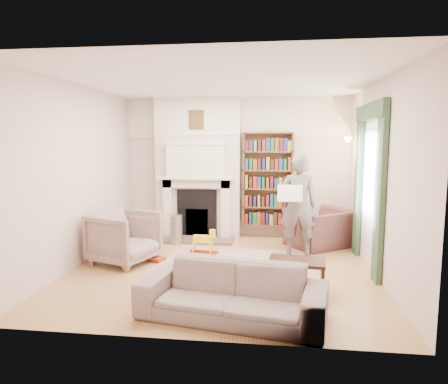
# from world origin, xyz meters

# --- Properties ---
(floor) EXTENTS (4.50, 4.50, 0.00)m
(floor) POSITION_xyz_m (0.00, 0.00, 0.00)
(floor) COLOR #9A6C3D
(floor) RESTS_ON ground
(ceiling) EXTENTS (4.50, 4.50, 0.00)m
(ceiling) POSITION_xyz_m (0.00, 0.00, 2.80)
(ceiling) COLOR white
(ceiling) RESTS_ON wall_back
(wall_back) EXTENTS (4.50, 0.00, 4.50)m
(wall_back) POSITION_xyz_m (0.00, 2.25, 1.40)
(wall_back) COLOR silver
(wall_back) RESTS_ON floor
(wall_front) EXTENTS (4.50, 0.00, 4.50)m
(wall_front) POSITION_xyz_m (0.00, -2.25, 1.40)
(wall_front) COLOR silver
(wall_front) RESTS_ON floor
(wall_left) EXTENTS (0.00, 4.50, 4.50)m
(wall_left) POSITION_xyz_m (-2.25, 0.00, 1.40)
(wall_left) COLOR silver
(wall_left) RESTS_ON floor
(wall_right) EXTENTS (0.00, 4.50, 4.50)m
(wall_right) POSITION_xyz_m (2.25, 0.00, 1.40)
(wall_right) COLOR silver
(wall_right) RESTS_ON floor
(fireplace) EXTENTS (1.70, 0.58, 2.80)m
(fireplace) POSITION_xyz_m (-0.75, 2.05, 1.39)
(fireplace) COLOR silver
(fireplace) RESTS_ON floor
(bookcase) EXTENTS (1.00, 0.24, 1.85)m
(bookcase) POSITION_xyz_m (0.65, 2.12, 1.18)
(bookcase) COLOR brown
(bookcase) RESTS_ON floor
(window) EXTENTS (0.02, 0.90, 1.30)m
(window) POSITION_xyz_m (2.23, 0.40, 1.45)
(window) COLOR silver
(window) RESTS_ON wall_right
(curtain_left) EXTENTS (0.07, 0.32, 2.40)m
(curtain_left) POSITION_xyz_m (2.20, -0.30, 1.20)
(curtain_left) COLOR #2F4930
(curtain_left) RESTS_ON floor
(curtain_right) EXTENTS (0.07, 0.32, 2.40)m
(curtain_right) POSITION_xyz_m (2.20, 1.10, 1.20)
(curtain_right) COLOR #2F4930
(curtain_right) RESTS_ON floor
(pelmet) EXTENTS (0.09, 1.70, 0.24)m
(pelmet) POSITION_xyz_m (2.19, 0.40, 2.38)
(pelmet) COLOR #2F4930
(pelmet) RESTS_ON wall_right
(wall_sconce) EXTENTS (0.20, 0.24, 0.24)m
(wall_sconce) POSITION_xyz_m (2.03, 1.50, 1.90)
(wall_sconce) COLOR gold
(wall_sconce) RESTS_ON wall_right
(rug) EXTENTS (2.53, 2.04, 0.01)m
(rug) POSITION_xyz_m (0.17, 0.27, 0.01)
(rug) COLOR #C8B397
(rug) RESTS_ON floor
(armchair_reading) EXTENTS (1.42, 1.38, 0.70)m
(armchair_reading) POSITION_xyz_m (1.64, 1.48, 0.35)
(armchair_reading) COLOR #492727
(armchair_reading) RESTS_ON floor
(armchair_left) EXTENTS (1.15, 1.14, 0.82)m
(armchair_left) POSITION_xyz_m (-1.59, 0.09, 0.41)
(armchair_left) COLOR #A69689
(armchair_left) RESTS_ON floor
(sofa) EXTENTS (2.14, 1.14, 0.59)m
(sofa) POSITION_xyz_m (0.33, -1.71, 0.30)
(sofa) COLOR gray
(sofa) RESTS_ON floor
(man_reading) EXTENTS (0.63, 0.42, 1.72)m
(man_reading) POSITION_xyz_m (1.19, 0.88, 0.86)
(man_reading) COLOR #5F514C
(man_reading) RESTS_ON floor
(newspaper) EXTENTS (0.40, 0.12, 0.27)m
(newspaper) POSITION_xyz_m (1.04, 0.68, 1.09)
(newspaper) COLOR white
(newspaper) RESTS_ON man_reading
(coffee_table) EXTENTS (0.74, 0.52, 0.45)m
(coffee_table) POSITION_xyz_m (1.07, -0.91, 0.23)
(coffee_table) COLOR black
(coffee_table) RESTS_ON floor
(paraffin_heater) EXTENTS (0.29, 0.29, 0.55)m
(paraffin_heater) POSITION_xyz_m (-1.05, 1.36, 0.28)
(paraffin_heater) COLOR #969A9D
(paraffin_heater) RESTS_ON floor
(rocking_horse) EXTENTS (0.53, 0.25, 0.45)m
(rocking_horse) POSITION_xyz_m (-0.42, 0.70, 0.22)
(rocking_horse) COLOR yellow
(rocking_horse) RESTS_ON rug
(board_game) EXTENTS (0.49, 0.49, 0.03)m
(board_game) POSITION_xyz_m (-0.14, 0.07, 0.03)
(board_game) COLOR #E7F054
(board_game) RESTS_ON rug
(game_box_lid) EXTENTS (0.35, 0.29, 0.05)m
(game_box_lid) POSITION_xyz_m (-1.13, 0.24, 0.04)
(game_box_lid) COLOR #A02812
(game_box_lid) RESTS_ON rug
(comic_annuals) EXTENTS (0.73, 0.45, 0.02)m
(comic_annuals) POSITION_xyz_m (0.33, -0.39, 0.02)
(comic_annuals) COLOR red
(comic_annuals) RESTS_ON rug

